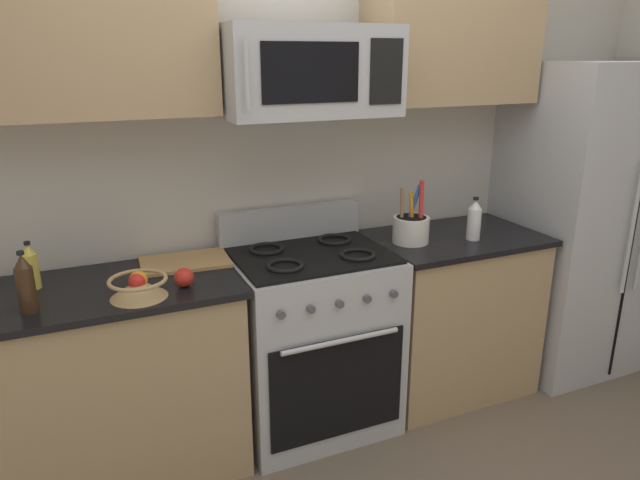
% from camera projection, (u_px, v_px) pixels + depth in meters
% --- Properties ---
extents(wall_back, '(8.00, 0.10, 2.60)m').
position_uv_depth(wall_back, '(283.00, 163.00, 2.99)').
color(wall_back, beige).
rests_on(wall_back, ground).
extents(counter_left, '(1.13, 0.61, 0.91)m').
position_uv_depth(counter_left, '(112.00, 383.00, 2.55)').
color(counter_left, tan).
rests_on(counter_left, ground).
extents(range_oven, '(0.76, 0.65, 1.09)m').
position_uv_depth(range_oven, '(312.00, 338.00, 2.92)').
color(range_oven, '#B2B5BA').
rests_on(range_oven, ground).
extents(counter_right, '(0.90, 0.61, 0.91)m').
position_uv_depth(counter_right, '(450.00, 313.00, 3.24)').
color(counter_right, tan).
rests_on(counter_right, ground).
extents(refrigerator, '(0.86, 0.72, 1.80)m').
position_uv_depth(refrigerator, '(582.00, 219.00, 3.44)').
color(refrigerator, '#B2B5BA').
rests_on(refrigerator, ground).
extents(microwave, '(0.77, 0.44, 0.39)m').
position_uv_depth(microwave, '(308.00, 71.00, 2.55)').
color(microwave, '#B2B5BA').
extents(upper_cabinets_left, '(1.12, 0.34, 0.76)m').
position_uv_depth(upper_cabinets_left, '(64.00, 18.00, 2.22)').
color(upper_cabinets_left, tan).
extents(upper_cabinets_right, '(0.89, 0.34, 0.76)m').
position_uv_depth(upper_cabinets_right, '(453.00, 26.00, 2.92)').
color(upper_cabinets_right, tan).
extents(utensil_crock, '(0.19, 0.19, 0.33)m').
position_uv_depth(utensil_crock, '(411.00, 228.00, 2.97)').
color(utensil_crock, white).
rests_on(utensil_crock, counter_right).
extents(fruit_basket, '(0.23, 0.23, 0.10)m').
position_uv_depth(fruit_basket, '(138.00, 286.00, 2.31)').
color(fruit_basket, tan).
rests_on(fruit_basket, counter_left).
extents(apple_loose, '(0.08, 0.08, 0.08)m').
position_uv_depth(apple_loose, '(184.00, 277.00, 2.41)').
color(apple_loose, red).
rests_on(apple_loose, counter_left).
extents(cutting_board, '(0.42, 0.29, 0.02)m').
position_uv_depth(cutting_board, '(185.00, 262.00, 2.69)').
color(cutting_board, tan).
rests_on(cutting_board, counter_left).
extents(bottle_soy, '(0.07, 0.07, 0.24)m').
position_uv_depth(bottle_soy, '(25.00, 284.00, 2.15)').
color(bottle_soy, '#382314').
rests_on(bottle_soy, counter_left).
extents(bottle_oil, '(0.06, 0.06, 0.20)m').
position_uv_depth(bottle_oil, '(31.00, 267.00, 2.38)').
color(bottle_oil, gold).
rests_on(bottle_oil, counter_left).
extents(bottle_vinegar, '(0.07, 0.07, 0.23)m').
position_uv_depth(bottle_vinegar, '(474.00, 220.00, 3.01)').
color(bottle_vinegar, silver).
rests_on(bottle_vinegar, counter_right).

